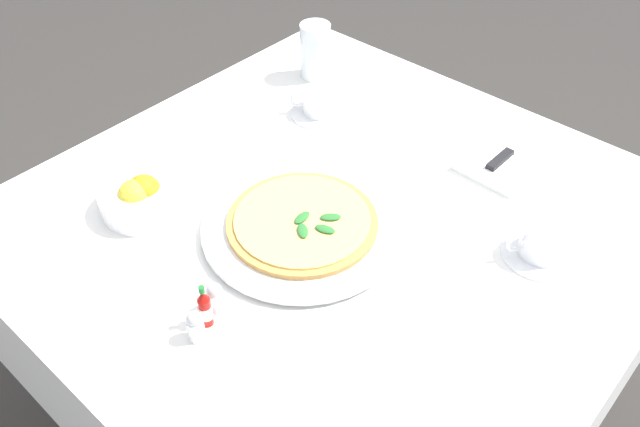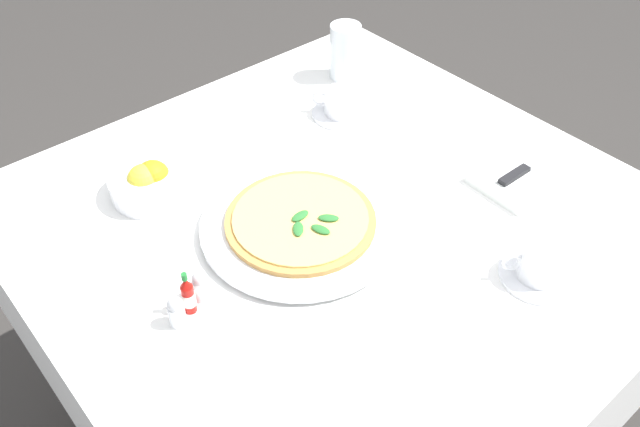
{
  "view_description": "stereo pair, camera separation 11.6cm",
  "coord_description": "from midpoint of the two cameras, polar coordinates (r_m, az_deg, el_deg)",
  "views": [
    {
      "loc": [
        -0.68,
        -0.57,
        1.54
      ],
      "look_at": [
        -0.04,
        0.01,
        0.75
      ],
      "focal_mm": 36.91,
      "sensor_mm": 36.0,
      "label": 1
    },
    {
      "loc": [
        -0.6,
        -0.65,
        1.54
      ],
      "look_at": [
        -0.04,
        0.01,
        0.75
      ],
      "focal_mm": 36.91,
      "sensor_mm": 36.0,
      "label": 2
    }
  ],
  "objects": [
    {
      "name": "ground_plane",
      "position": [
        1.77,
        3.13,
        -17.91
      ],
      "size": [
        8.0,
        8.0,
        0.0
      ],
      "primitive_type": "plane",
      "color": "#33302D"
    },
    {
      "name": "dining_table",
      "position": [
        1.29,
        4.11,
        -4.59
      ],
      "size": [
        1.06,
        1.06,
        0.73
      ],
      "color": "white",
      "rests_on": "ground_plane"
    },
    {
      "name": "pizza_plate",
      "position": [
        1.15,
        1.19,
        -1.16
      ],
      "size": [
        0.35,
        0.35,
        0.02
      ],
      "color": "white",
      "rests_on": "dining_table"
    },
    {
      "name": "pizza",
      "position": [
        1.14,
        1.22,
        -0.67
      ],
      "size": [
        0.27,
        0.27,
        0.02
      ],
      "color": "#C68E47",
      "rests_on": "pizza_plate"
    },
    {
      "name": "coffee_cup_far_right",
      "position": [
        1.14,
        21.43,
        -4.25
      ],
      "size": [
        0.13,
        0.13,
        0.06
      ],
      "color": "white",
      "rests_on": "dining_table"
    },
    {
      "name": "coffee_cup_left_edge",
      "position": [
        1.44,
        4.23,
        9.33
      ],
      "size": [
        0.13,
        0.13,
        0.06
      ],
      "color": "white",
      "rests_on": "dining_table"
    },
    {
      "name": "water_glass_near_right",
      "position": [
        1.56,
        4.38,
        13.51
      ],
      "size": [
        0.07,
        0.07,
        0.13
      ],
      "color": "white",
      "rests_on": "dining_table"
    },
    {
      "name": "napkin_folded",
      "position": [
        1.35,
        19.99,
        3.36
      ],
      "size": [
        0.22,
        0.13,
        0.02
      ],
      "rotation": [
        0.0,
        0.0,
        -0.02
      ],
      "color": "white",
      "rests_on": "dining_table"
    },
    {
      "name": "dinner_knife",
      "position": [
        1.34,
        20.2,
        3.87
      ],
      "size": [
        0.2,
        0.02,
        0.01
      ],
      "rotation": [
        0.0,
        0.0,
        -0.01
      ],
      "color": "silver",
      "rests_on": "napkin_folded"
    },
    {
      "name": "citrus_bowl",
      "position": [
        1.24,
        -11.97,
        2.55
      ],
      "size": [
        0.15,
        0.15,
        0.07
      ],
      "color": "white",
      "rests_on": "dining_table"
    },
    {
      "name": "hot_sauce_bottle",
      "position": [
        1.02,
        -8.17,
        -7.23
      ],
      "size": [
        0.02,
        0.02,
        0.08
      ],
      "color": "#B7140F",
      "rests_on": "dining_table"
    },
    {
      "name": "salt_shaker",
      "position": [
        1.04,
        -7.17,
        -6.49
      ],
      "size": [
        0.03,
        0.03,
        0.06
      ],
      "color": "white",
      "rests_on": "dining_table"
    },
    {
      "name": "pepper_shaker",
      "position": [
        1.01,
        -9.12,
        -8.65
      ],
      "size": [
        0.03,
        0.03,
        0.06
      ],
      "color": "white",
      "rests_on": "dining_table"
    }
  ]
}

